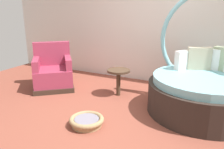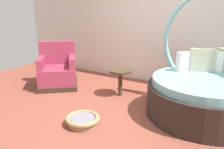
% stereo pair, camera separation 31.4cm
% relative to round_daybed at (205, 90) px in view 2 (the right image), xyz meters
% --- Properties ---
extents(ground_plane, '(8.00, 8.00, 0.02)m').
position_rel_round_daybed_xyz_m(ground_plane, '(-1.08, -0.83, -0.42)').
color(ground_plane, brown).
extents(back_wall, '(8.00, 0.12, 3.11)m').
position_rel_round_daybed_xyz_m(back_wall, '(-1.08, 1.17, 1.14)').
color(back_wall, silver).
rests_on(back_wall, ground_plane).
extents(round_daybed, '(1.76, 1.76, 1.99)m').
position_rel_round_daybed_xyz_m(round_daybed, '(0.00, 0.00, 0.00)').
color(round_daybed, '#2D231E').
rests_on(round_daybed, ground_plane).
extents(red_armchair, '(1.12, 1.12, 0.94)m').
position_rel_round_daybed_xyz_m(red_armchair, '(-2.97, -0.21, -0.08)').
color(red_armchair, '#38281E').
rests_on(red_armchair, ground_plane).
extents(pet_basket, '(0.51, 0.51, 0.13)m').
position_rel_round_daybed_xyz_m(pet_basket, '(-1.45, -1.30, -0.34)').
color(pet_basket, '#9E7F56').
rests_on(pet_basket, ground_plane).
extents(side_table, '(0.44, 0.44, 0.52)m').
position_rel_round_daybed_xyz_m(side_table, '(-1.54, -0.01, 0.02)').
color(side_table, '#473323').
rests_on(side_table, ground_plane).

